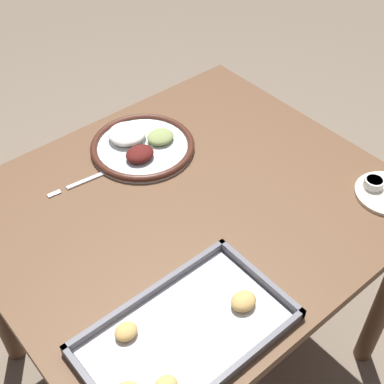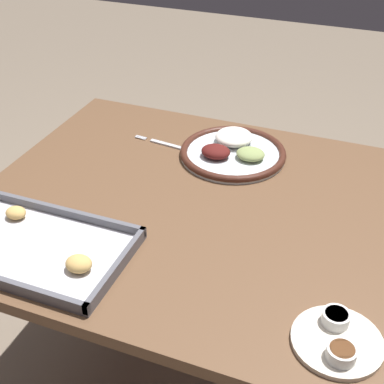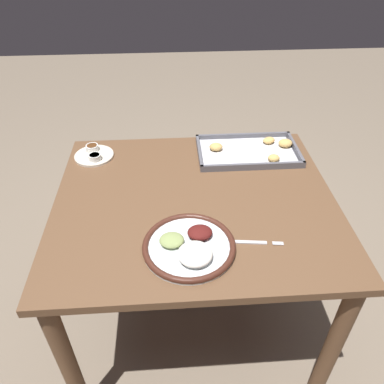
# 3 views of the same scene
# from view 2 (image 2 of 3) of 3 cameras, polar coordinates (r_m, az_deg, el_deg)

# --- Properties ---
(dining_table) EXTENTS (1.02, 0.88, 0.75)m
(dining_table) POSITION_cam_2_polar(r_m,az_deg,el_deg) (1.38, -0.43, -5.03)
(dining_table) COLOR brown
(dining_table) RESTS_ON ground_plane
(dinner_plate) EXTENTS (0.29, 0.29, 0.05)m
(dinner_plate) POSITION_cam_2_polar(r_m,az_deg,el_deg) (1.48, 4.39, 4.38)
(dinner_plate) COLOR silver
(dinner_plate) RESTS_ON dining_table
(fork) EXTENTS (0.22, 0.04, 0.00)m
(fork) POSITION_cam_2_polar(r_m,az_deg,el_deg) (1.53, -2.22, 4.97)
(fork) COLOR silver
(fork) RESTS_ON dining_table
(saucer_plate) EXTENTS (0.16, 0.16, 0.03)m
(saucer_plate) POSITION_cam_2_polar(r_m,az_deg,el_deg) (1.01, 15.27, -14.89)
(saucer_plate) COLOR beige
(saucer_plate) RESTS_ON dining_table
(baking_tray) EXTENTS (0.43, 0.25, 0.04)m
(baking_tray) POSITION_cam_2_polar(r_m,az_deg,el_deg) (1.21, -17.41, -5.45)
(baking_tray) COLOR #595960
(baking_tray) RESTS_ON dining_table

